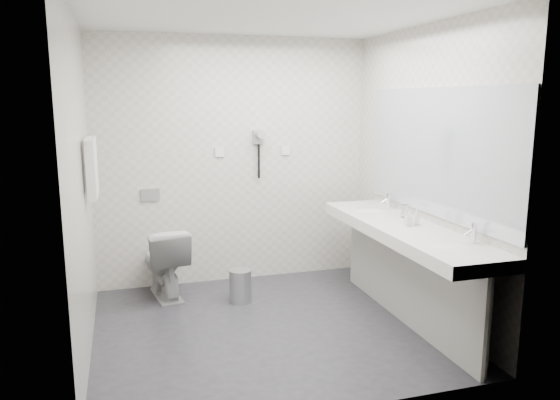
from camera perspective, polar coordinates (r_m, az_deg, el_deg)
name	(u,v)px	position (r m, az deg, el deg)	size (l,w,h in m)	color
floor	(268,327)	(4.62, -1.29, -13.34)	(2.80, 2.80, 0.00)	#27262C
ceiling	(267,15)	(4.27, -1.44, 19.01)	(2.80, 2.80, 0.00)	silver
wall_back	(234,162)	(5.53, -4.90, 4.08)	(2.80, 2.80, 0.00)	beige
wall_front	(327,212)	(3.05, 5.04, -1.29)	(2.80, 2.80, 0.00)	beige
wall_left	(80,188)	(4.14, -20.43, 1.22)	(2.60, 2.60, 0.00)	beige
wall_right	(423,173)	(4.83, 14.92, 2.80)	(2.60, 2.60, 0.00)	beige
vanity_counter	(404,231)	(4.60, 13.01, -3.20)	(0.55, 2.20, 0.10)	silver
vanity_panel	(404,279)	(4.73, 13.06, -8.18)	(0.03, 2.15, 0.75)	gray
vanity_post_near	(486,328)	(3.94, 21.06, -12.55)	(0.06, 0.06, 0.75)	silver
vanity_post_far	(356,247)	(5.63, 8.12, -4.96)	(0.06, 0.06, 0.75)	silver
mirror	(435,152)	(4.63, 16.17, 4.91)	(0.02, 2.20, 1.05)	#B2BCC6
basin_near	(449,247)	(4.06, 17.54, -4.77)	(0.40, 0.31, 0.05)	silver
basin_far	(370,211)	(5.15, 9.49, -1.19)	(0.40, 0.31, 0.05)	silver
faucet_near	(474,233)	(4.15, 19.85, -3.30)	(0.04, 0.04, 0.15)	silver
faucet_far	(389,201)	(5.22, 11.45, -0.09)	(0.04, 0.04, 0.15)	silver
soap_bottle_a	(408,219)	(4.54, 13.47, -1.99)	(0.05, 0.05, 0.12)	beige
soap_bottle_c	(416,217)	(4.60, 14.28, -1.80)	(0.05, 0.05, 0.13)	beige
glass_left	(405,211)	(4.87, 13.08, -1.14)	(0.06, 0.06, 0.11)	silver
toilet	(164,262)	(5.31, -12.17, -6.42)	(0.38, 0.68, 0.69)	silver
flush_plate	(150,195)	(5.45, -13.60, 0.53)	(0.18, 0.02, 0.12)	#B2B5BA
pedal_bin	(240,286)	(5.13, -4.23, -9.13)	(0.21, 0.21, 0.29)	#B2B5BA
bin_lid	(240,271)	(5.08, -4.25, -7.49)	(0.21, 0.21, 0.01)	#B2B5BA
towel_rail	(89,140)	(4.65, -19.63, 5.97)	(0.02, 0.02, 0.62)	silver
towel_near	(91,169)	(4.53, -19.41, 3.08)	(0.07, 0.24, 0.48)	white
towel_far	(93,165)	(4.80, -19.26, 3.49)	(0.07, 0.24, 0.48)	white
dryer_cradle	(258,137)	(5.53, -2.32, 6.71)	(0.10, 0.04, 0.14)	gray
dryer_barrel	(260,134)	(5.46, -2.14, 6.98)	(0.08, 0.08, 0.14)	gray
dryer_cord	(259,161)	(5.54, -2.26, 4.12)	(0.02, 0.02, 0.35)	black
switch_plate_a	(220,152)	(5.47, -6.43, 5.04)	(0.09, 0.02, 0.09)	silver
switch_plate_b	(286,151)	(5.64, 0.62, 5.27)	(0.09, 0.02, 0.09)	silver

